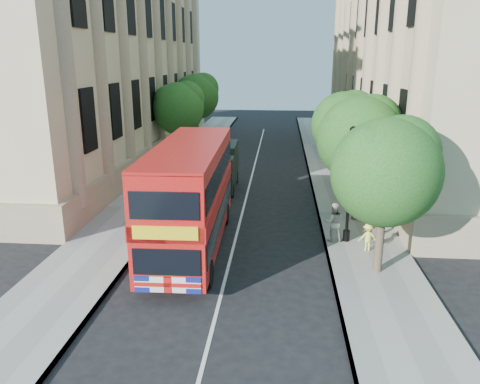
% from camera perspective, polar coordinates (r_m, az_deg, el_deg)
% --- Properties ---
extents(ground, '(120.00, 120.00, 0.00)m').
position_cam_1_polar(ground, '(16.21, -2.68, -13.74)').
color(ground, black).
rests_on(ground, ground).
extents(pavement_right, '(3.50, 80.00, 0.12)m').
position_cam_1_polar(pavement_right, '(25.51, 13.31, -2.59)').
color(pavement_right, gray).
rests_on(pavement_right, ground).
extents(pavement_left, '(3.50, 80.00, 0.12)m').
position_cam_1_polar(pavement_left, '(26.38, -12.24, -1.90)').
color(pavement_left, gray).
rests_on(pavement_left, ground).
extents(building_right, '(12.00, 38.00, 18.00)m').
position_cam_1_polar(building_right, '(39.73, 23.34, 16.26)').
color(building_right, '#C5B089').
rests_on(building_right, ground).
extents(building_left, '(12.00, 38.00, 18.00)m').
position_cam_1_polar(building_left, '(41.07, -18.35, 16.70)').
color(building_left, '#C5B089').
rests_on(building_left, ground).
extents(tree_right_near, '(4.00, 4.00, 6.08)m').
position_cam_1_polar(tree_right_near, '(17.80, 17.50, 2.99)').
color(tree_right_near, '#473828').
rests_on(tree_right_near, ground).
extents(tree_right_mid, '(4.20, 4.20, 6.37)m').
position_cam_1_polar(tree_right_mid, '(23.56, 14.54, 6.79)').
color(tree_right_mid, '#473828').
rests_on(tree_right_mid, ground).
extents(tree_right_far, '(4.00, 4.00, 6.15)m').
position_cam_1_polar(tree_right_far, '(29.45, 12.69, 8.45)').
color(tree_right_far, '#473828').
rests_on(tree_right_far, ground).
extents(tree_left_far, '(4.00, 4.00, 6.30)m').
position_cam_1_polar(tree_left_far, '(36.99, -7.49, 10.42)').
color(tree_left_far, '#473828').
rests_on(tree_left_far, ground).
extents(tree_left_back, '(4.20, 4.20, 6.65)m').
position_cam_1_polar(tree_left_back, '(44.78, -5.29, 11.81)').
color(tree_left_back, '#473828').
rests_on(tree_left_back, ground).
extents(lamp_post, '(0.32, 0.32, 5.16)m').
position_cam_1_polar(lamp_post, '(20.90, 13.19, 0.29)').
color(lamp_post, black).
rests_on(lamp_post, pavement_right).
extents(double_decker_bus, '(2.83, 9.84, 4.52)m').
position_cam_1_polar(double_decker_bus, '(19.88, -6.05, -0.22)').
color(double_decker_bus, '#B10F0C').
rests_on(double_decker_bus, ground).
extents(box_van, '(2.12, 4.98, 2.83)m').
position_cam_1_polar(box_van, '(29.18, -2.52, 2.91)').
color(box_van, black).
rests_on(box_van, ground).
extents(police_constable, '(0.77, 0.52, 2.06)m').
position_cam_1_polar(police_constable, '(16.72, -4.91, -8.82)').
color(police_constable, black).
rests_on(police_constable, ground).
extents(woman_pedestrian, '(0.89, 0.71, 1.77)m').
position_cam_1_polar(woman_pedestrian, '(21.24, 11.34, -3.60)').
color(woman_pedestrian, beige).
rests_on(woman_pedestrian, pavement_right).
extents(child_a, '(0.64, 0.53, 1.02)m').
position_cam_1_polar(child_a, '(21.78, 15.50, -4.45)').
color(child_a, orange).
rests_on(child_a, pavement_right).
extents(child_b, '(0.82, 0.53, 1.20)m').
position_cam_1_polar(child_b, '(20.63, 15.31, -5.32)').
color(child_b, '#FAF955').
rests_on(child_b, pavement_right).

